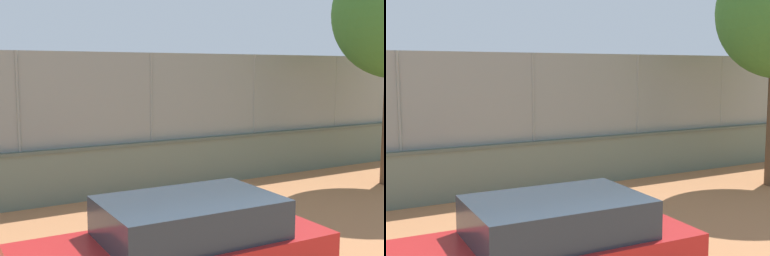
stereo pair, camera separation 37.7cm
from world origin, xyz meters
The scene contains 9 objects.
ground_plane centered at (0.00, 0.00, 0.00)m, with size 260.00×260.00×0.00m, color #B27247.
perimeter_wall centered at (-0.87, 9.96, 0.66)m, with size 26.77×0.49×1.31m.
fence_panel_on_wall centered at (-0.87, 9.96, 2.44)m, with size 26.31×0.15×2.27m.
player_near_wall_returning centered at (-2.96, 1.96, 0.85)m, with size 1.17×0.69×1.45m.
player_foreground_swinging centered at (2.71, 1.26, 0.95)m, with size 0.72×1.24×1.62m.
player_crossing_court centered at (-3.10, 7.32, 0.90)m, with size 1.03×0.70×1.54m.
sports_ball centered at (-2.65, 2.60, 0.07)m, with size 0.13×0.13×0.13m, color orange.
spare_ball_by_wall centered at (2.26, 8.11, 0.04)m, with size 0.07×0.07×0.07m, color orange.
parked_car_red centered at (4.83, 15.93, 0.78)m, with size 4.14×2.00×1.49m.
Camera 1 is at (7.77, 21.37, 3.17)m, focal length 45.92 mm.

